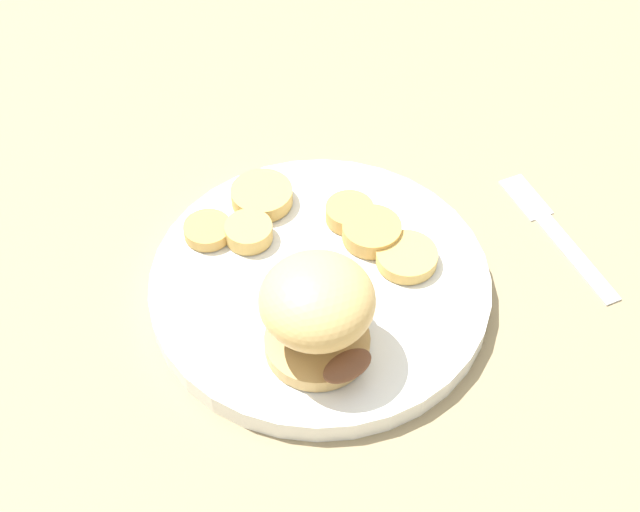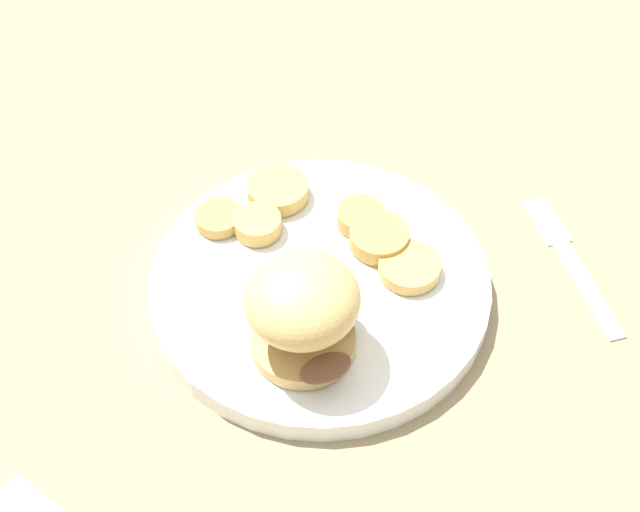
# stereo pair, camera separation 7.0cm
# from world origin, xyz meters

# --- Properties ---
(ground_plane) EXTENTS (4.00, 4.00, 0.00)m
(ground_plane) POSITION_xyz_m (0.00, 0.00, 0.00)
(ground_plane) COLOR #937F5B
(dinner_plate) EXTENTS (0.28, 0.28, 0.02)m
(dinner_plate) POSITION_xyz_m (0.00, 0.00, 0.01)
(dinner_plate) COLOR white
(dinner_plate) RESTS_ON ground_plane
(sandwich) EXTENTS (0.11, 0.10, 0.09)m
(sandwich) POSITION_xyz_m (0.04, -0.06, 0.07)
(sandwich) COLOR tan
(sandwich) RESTS_ON dinner_plate
(potato_round_0) EXTENTS (0.05, 0.05, 0.01)m
(potato_round_0) POSITION_xyz_m (-0.09, 0.04, 0.03)
(potato_round_0) COLOR tan
(potato_round_0) RESTS_ON dinner_plate
(potato_round_1) EXTENTS (0.04, 0.04, 0.01)m
(potato_round_1) POSITION_xyz_m (-0.02, 0.07, 0.03)
(potato_round_1) COLOR tan
(potato_round_1) RESTS_ON dinner_plate
(potato_round_2) EXTENTS (0.04, 0.04, 0.01)m
(potato_round_2) POSITION_xyz_m (-0.10, -0.02, 0.03)
(potato_round_2) COLOR tan
(potato_round_2) RESTS_ON dinner_plate
(potato_round_3) EXTENTS (0.05, 0.05, 0.02)m
(potato_round_3) POSITION_xyz_m (0.01, 0.06, 0.03)
(potato_round_3) COLOR tan
(potato_round_3) RESTS_ON dinner_plate
(potato_round_4) EXTENTS (0.04, 0.04, 0.01)m
(potato_round_4) POSITION_xyz_m (-0.07, 0.00, 0.03)
(potato_round_4) COLOR tan
(potato_round_4) RESTS_ON dinner_plate
(potato_round_5) EXTENTS (0.05, 0.05, 0.01)m
(potato_round_5) POSITION_xyz_m (0.05, 0.05, 0.03)
(potato_round_5) COLOR tan
(potato_round_5) RESTS_ON dinner_plate
(fork) EXTENTS (0.15, 0.10, 0.00)m
(fork) POSITION_xyz_m (0.13, 0.17, 0.00)
(fork) COLOR silver
(fork) RESTS_ON ground_plane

